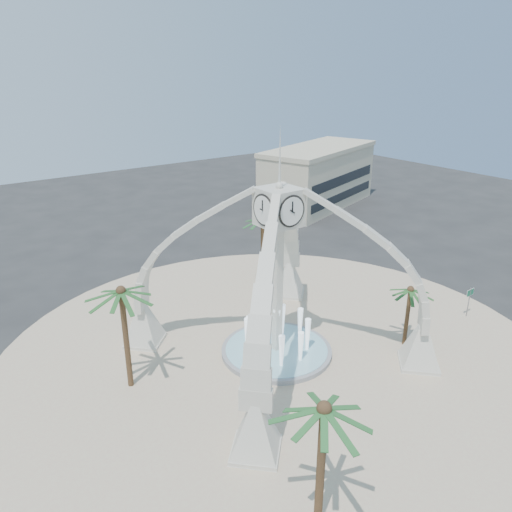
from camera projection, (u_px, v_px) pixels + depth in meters
ground at (276, 353)px, 36.34m from camera, size 140.00×140.00×0.00m
plaza at (276, 353)px, 36.32m from camera, size 40.00×40.00×0.06m
clock_tower at (278, 271)px, 33.98m from camera, size 17.94×17.94×16.30m
fountain at (276, 350)px, 36.23m from camera, size 8.00×8.00×3.62m
building_ne at (318, 176)px, 72.34m from camera, size 21.87×14.17×8.60m
palm_east at (410, 290)px, 35.83m from camera, size 4.16×4.16×5.17m
palm_west at (121, 293)px, 30.25m from camera, size 4.66×4.66×7.61m
palm_north at (263, 219)px, 45.63m from camera, size 4.36×4.36×7.29m
palm_south at (324, 411)px, 20.78m from camera, size 5.55×5.55×7.15m
street_sign at (470, 296)px, 40.87m from camera, size 0.98×0.08×2.65m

